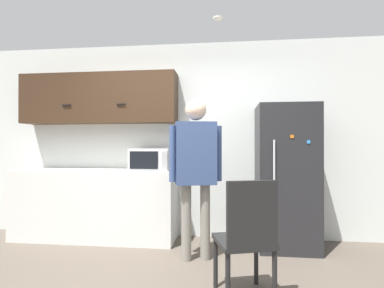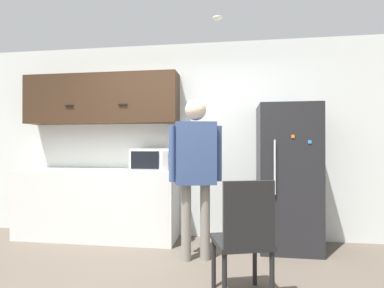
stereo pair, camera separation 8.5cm
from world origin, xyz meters
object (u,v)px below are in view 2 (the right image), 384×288
Objects in this scene: person at (196,161)px; refrigerator at (287,177)px; microwave at (153,159)px; chair at (244,234)px.

person is 1.21m from refrigerator.
microwave is 1.73m from refrigerator.
person reaches higher than refrigerator.
chair is (-0.57, -1.35, -0.34)m from refrigerator.
person is at bearing -75.19° from chair.
refrigerator is 1.78× the size of chair.
chair is at bearing -73.84° from person.
refrigerator is at bearing -1.57° from microwave.
chair is (1.16, -1.40, -0.54)m from microwave.
person reaches higher than microwave.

